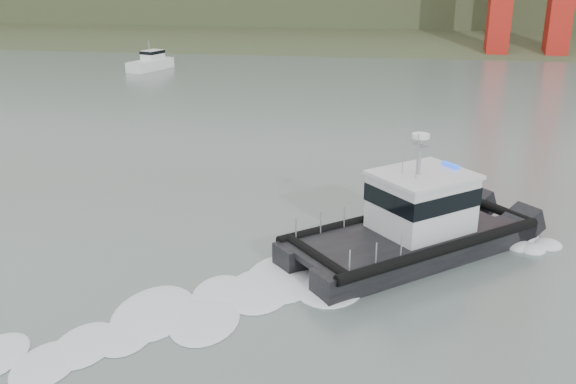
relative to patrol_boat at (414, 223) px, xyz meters
name	(u,v)px	position (x,y,z in m)	size (l,w,h in m)	color
ground	(289,313)	(-4.72, -6.19, -1.45)	(400.00, 400.00, 0.00)	slate
patrol_boat	(414,223)	(0.00, 0.00, 0.00)	(11.91, 11.05, 5.80)	black
motorboat	(151,62)	(-30.95, 49.83, -0.53)	(4.27, 7.09, 3.70)	white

